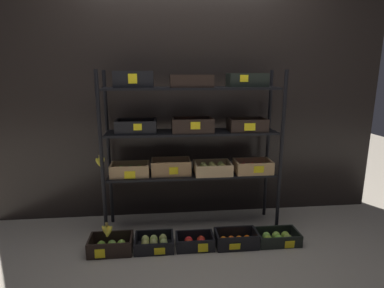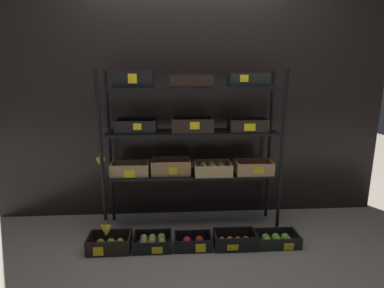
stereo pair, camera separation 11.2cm
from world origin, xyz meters
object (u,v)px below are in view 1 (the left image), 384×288
object	(u,v)px
crate_ground_apple_red	(195,242)
crate_ground_apple_green	(111,246)
display_rack	(192,133)
crate_ground_rightmost_apple_green	(277,238)
banana_bunch_loose	(107,231)
crate_ground_pear	(154,243)
crate_ground_tangerine	(236,240)

from	to	relation	value
crate_ground_apple_red	crate_ground_apple_green	bearing A→B (deg)	179.64
display_rack	crate_ground_rightmost_apple_green	world-z (taller)	display_rack
crate_ground_apple_red	banana_bunch_loose	distance (m)	0.74
crate_ground_apple_green	banana_bunch_loose	xyz separation A→B (m)	(-0.02, 0.00, 0.14)
crate_ground_apple_green	crate_ground_pear	world-z (taller)	crate_ground_apple_green
crate_ground_tangerine	crate_ground_apple_green	bearing A→B (deg)	179.22
crate_ground_apple_green	crate_ground_pear	bearing A→B (deg)	2.34
crate_ground_apple_green	crate_ground_apple_red	bearing A→B (deg)	-0.36
display_rack	banana_bunch_loose	bearing A→B (deg)	-154.10
crate_ground_pear	banana_bunch_loose	world-z (taller)	banana_bunch_loose
crate_ground_rightmost_apple_green	crate_ground_pear	bearing A→B (deg)	179.07
crate_ground_apple_red	banana_bunch_loose	size ratio (longest dim) A/B	2.43
crate_ground_apple_red	crate_ground_tangerine	bearing A→B (deg)	-1.59
crate_ground_apple_green	crate_ground_apple_red	distance (m)	0.71
display_rack	crate_ground_pear	bearing A→B (deg)	-136.27
crate_ground_pear	crate_ground_rightmost_apple_green	distance (m)	1.08
crate_ground_apple_green	crate_ground_tangerine	xyz separation A→B (m)	(1.06, -0.01, -0.00)
display_rack	crate_ground_apple_red	distance (m)	0.95
crate_ground_apple_red	crate_ground_rightmost_apple_green	size ratio (longest dim) A/B	0.87
crate_ground_tangerine	display_rack	bearing A→B (deg)	132.42
crate_ground_apple_green	crate_ground_rightmost_apple_green	bearing A→B (deg)	-0.11
crate_ground_tangerine	banana_bunch_loose	world-z (taller)	banana_bunch_loose
display_rack	crate_ground_pear	xyz separation A→B (m)	(-0.36, -0.35, -0.88)
crate_ground_rightmost_apple_green	banana_bunch_loose	size ratio (longest dim) A/B	2.81
crate_ground_apple_green	crate_ground_pear	size ratio (longest dim) A/B	1.09
display_rack	banana_bunch_loose	xyz separation A→B (m)	(-0.74, -0.36, -0.74)
crate_ground_apple_red	banana_bunch_loose	bearing A→B (deg)	179.65
crate_ground_apple_red	crate_ground_rightmost_apple_green	bearing A→B (deg)	0.13
display_rack	crate_ground_tangerine	xyz separation A→B (m)	(0.34, -0.37, -0.88)
display_rack	crate_ground_pear	size ratio (longest dim) A/B	5.10
crate_ground_apple_green	banana_bunch_loose	size ratio (longest dim) A/B	2.69
crate_ground_rightmost_apple_green	crate_ground_apple_red	bearing A→B (deg)	-179.87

